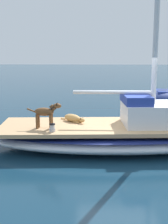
{
  "coord_description": "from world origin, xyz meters",
  "views": [
    {
      "loc": [
        8.29,
        -0.67,
        2.63
      ],
      "look_at": [
        0.0,
        -1.0,
        1.01
      ],
      "focal_mm": 48.92,
      "sensor_mm": 36.0,
      "label": 1
    }
  ],
  "objects_px": {
    "sailboat_main": "(120,136)",
    "dog_tan": "(73,118)",
    "dog_brown": "(46,113)",
    "deck_winch": "(52,128)"
  },
  "relations": [
    {
      "from": "sailboat_main",
      "to": "deck_winch",
      "type": "xyz_separation_m",
      "value": [
        0.83,
        -1.77,
        0.42
      ]
    },
    {
      "from": "deck_winch",
      "to": "sailboat_main",
      "type": "bearing_deg",
      "value": 115.06
    },
    {
      "from": "sailboat_main",
      "to": "dog_brown",
      "type": "height_order",
      "value": "dog_brown"
    },
    {
      "from": "dog_brown",
      "to": "dog_tan",
      "type": "relative_size",
      "value": 1.21
    },
    {
      "from": "sailboat_main",
      "to": "dog_brown",
      "type": "relative_size",
      "value": 7.86
    },
    {
      "from": "sailboat_main",
      "to": "dog_tan",
      "type": "bearing_deg",
      "value": -102.76
    },
    {
      "from": "dog_brown",
      "to": "dog_tan",
      "type": "height_order",
      "value": "dog_brown"
    },
    {
      "from": "dog_brown",
      "to": "deck_winch",
      "type": "bearing_deg",
      "value": 32.27
    },
    {
      "from": "dog_brown",
      "to": "dog_tan",
      "type": "bearing_deg",
      "value": 140.4
    },
    {
      "from": "sailboat_main",
      "to": "dog_tan",
      "type": "distance_m",
      "value": 1.42
    }
  ]
}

